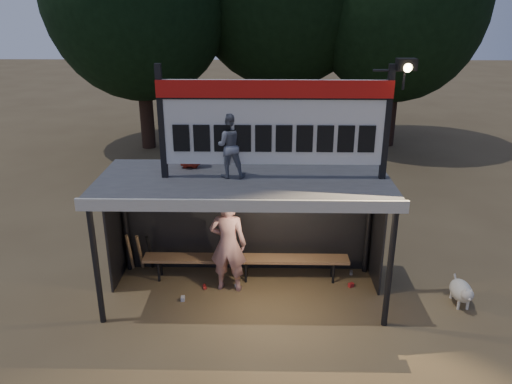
% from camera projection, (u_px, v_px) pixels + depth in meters
% --- Properties ---
extents(ground, '(80.00, 80.00, 0.00)m').
position_uv_depth(ground, '(245.00, 294.00, 9.36)').
color(ground, brown).
rests_on(ground, ground).
extents(player, '(0.74, 0.53, 1.88)m').
position_uv_depth(player, '(228.00, 244.00, 9.21)').
color(player, silver).
rests_on(player, ground).
extents(child_a, '(0.58, 0.47, 1.12)m').
position_uv_depth(child_a, '(229.00, 145.00, 8.37)').
color(child_a, slate).
rests_on(child_a, dugout_shelter).
extents(child_b, '(0.47, 0.31, 0.96)m').
position_uv_depth(child_b, '(189.00, 142.00, 8.88)').
color(child_b, maroon).
rests_on(child_b, dugout_shelter).
extents(dugout_shelter, '(5.10, 2.08, 2.32)m').
position_uv_depth(dugout_shelter, '(245.00, 198.00, 8.92)').
color(dugout_shelter, '#404042').
rests_on(dugout_shelter, ground).
extents(scoreboard_assembly, '(4.10, 0.27, 1.99)m').
position_uv_depth(scoreboard_assembly, '(277.00, 120.00, 8.15)').
color(scoreboard_assembly, black).
rests_on(scoreboard_assembly, dugout_shelter).
extents(bench, '(4.00, 0.35, 0.48)m').
position_uv_depth(bench, '(246.00, 259.00, 9.71)').
color(bench, olive).
rests_on(bench, ground).
extents(dog, '(0.36, 0.81, 0.49)m').
position_uv_depth(dog, '(462.00, 291.00, 8.93)').
color(dog, beige).
rests_on(dog, ground).
extents(bats, '(0.48, 0.32, 0.84)m').
position_uv_depth(bats, '(140.00, 252.00, 10.00)').
color(bats, olive).
rests_on(bats, ground).
extents(litter, '(3.32, 1.12, 0.08)m').
position_uv_depth(litter, '(267.00, 285.00, 9.56)').
color(litter, '#A41C1D').
rests_on(litter, ground).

